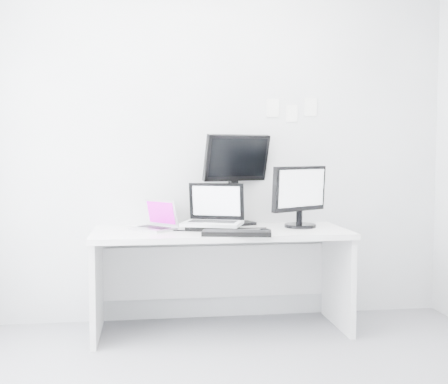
{
  "coord_description": "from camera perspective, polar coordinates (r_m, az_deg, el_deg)",
  "views": [
    {
      "loc": [
        -0.52,
        -2.68,
        1.28
      ],
      "look_at": [
        0.02,
        1.23,
        1.0
      ],
      "focal_mm": 45.15,
      "sensor_mm": 36.0,
      "label": 1
    }
  ],
  "objects": [
    {
      "name": "back_wall",
      "position": [
        4.31,
        -0.94,
        4.99
      ],
      "size": [
        3.6,
        0.0,
        3.6
      ],
      "primitive_type": "plane",
      "rotation": [
        1.57,
        0.0,
        0.0
      ],
      "color": "silver",
      "rests_on": "ground"
    },
    {
      "name": "desk",
      "position": [
        4.06,
        -0.32,
        -8.95
      ],
      "size": [
        1.8,
        0.7,
        0.73
      ],
      "primitive_type": "cube",
      "color": "white",
      "rests_on": "ground"
    },
    {
      "name": "macbook",
      "position": [
        4.0,
        -7.23,
        -2.26
      ],
      "size": [
        0.37,
        0.37,
        0.22
      ],
      "primitive_type": "cube",
      "rotation": [
        0.0,
        0.0,
        -0.83
      ],
      "color": "silver",
      "rests_on": "desk"
    },
    {
      "name": "speaker",
      "position": [
        4.24,
        -5.59,
        -2.36
      ],
      "size": [
        0.09,
        0.09,
        0.15
      ],
      "primitive_type": "cube",
      "rotation": [
        0.0,
        0.0,
        -0.25
      ],
      "color": "black",
      "rests_on": "desk"
    },
    {
      "name": "dell_laptop",
      "position": [
        3.98,
        -1.19,
        -1.44
      ],
      "size": [
        0.49,
        0.44,
        0.34
      ],
      "primitive_type": "cube",
      "rotation": [
        0.0,
        0.0,
        -0.35
      ],
      "color": "silver",
      "rests_on": "desk"
    },
    {
      "name": "rear_monitor",
      "position": [
        4.24,
        1.15,
        1.37
      ],
      "size": [
        0.55,
        0.34,
        0.7
      ],
      "primitive_type": "cube",
      "rotation": [
        0.0,
        0.0,
        0.33
      ],
      "color": "black",
      "rests_on": "desk"
    },
    {
      "name": "samsung_monitor",
      "position": [
        4.15,
        7.75,
        -0.36
      ],
      "size": [
        0.55,
        0.46,
        0.47
      ],
      "primitive_type": "cube",
      "rotation": [
        0.0,
        0.0,
        0.54
      ],
      "color": "black",
      "rests_on": "desk"
    },
    {
      "name": "keyboard",
      "position": [
        3.73,
        1.31,
        -4.18
      ],
      "size": [
        0.48,
        0.25,
        0.03
      ],
      "primitive_type": "cube",
      "rotation": [
        0.0,
        0.0,
        -0.21
      ],
      "color": "black",
      "rests_on": "desk"
    },
    {
      "name": "mouse",
      "position": [
        3.81,
        4.07,
        -3.97
      ],
      "size": [
        0.13,
        0.11,
        0.04
      ],
      "primitive_type": "ellipsoid",
      "rotation": [
        0.0,
        0.0,
        0.43
      ],
      "color": "black",
      "rests_on": "desk"
    },
    {
      "name": "wall_note_0",
      "position": [
        4.39,
        4.97,
        8.48
      ],
      "size": [
        0.1,
        0.0,
        0.14
      ],
      "primitive_type": "cube",
      "color": "white",
      "rests_on": "back_wall"
    },
    {
      "name": "wall_note_1",
      "position": [
        4.43,
        6.88,
        7.91
      ],
      "size": [
        0.09,
        0.0,
        0.13
      ],
      "primitive_type": "cube",
      "color": "white",
      "rests_on": "back_wall"
    },
    {
      "name": "wall_note_2",
      "position": [
        4.47,
        8.77,
        8.5
      ],
      "size": [
        0.1,
        0.0,
        0.14
      ],
      "primitive_type": "cube",
      "color": "white",
      "rests_on": "back_wall"
    }
  ]
}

